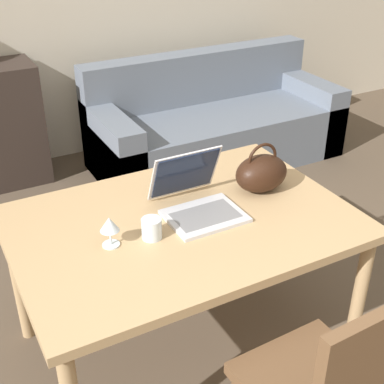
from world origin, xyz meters
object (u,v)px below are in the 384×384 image
Objects in this scene: drinking_glass at (152,228)px; wine_glass at (109,226)px; couch at (214,126)px; handbag at (261,173)px; laptop at (195,196)px.

wine_glass is at bearing 170.25° from drinking_glass.
couch is 7.77× the size of handbag.
handbag reaches higher than wine_glass.
handbag is (0.60, 0.12, 0.04)m from drinking_glass.
laptop is at bearing -122.86° from couch.
handbag is (0.76, 0.09, -0.00)m from wine_glass.
couch is at bearing 57.14° from laptop.
wine_glass is (-0.16, 0.03, 0.05)m from drinking_glass.
drinking_glass is at bearing -168.78° from handbag.
couch is 2.38m from wine_glass.
laptop is at bearing -178.94° from handbag.
handbag is (-0.74, -1.68, 0.53)m from couch.
couch is 2.30m from drinking_glass.
laptop is 1.43× the size of handbag.
couch is 1.91m from handbag.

